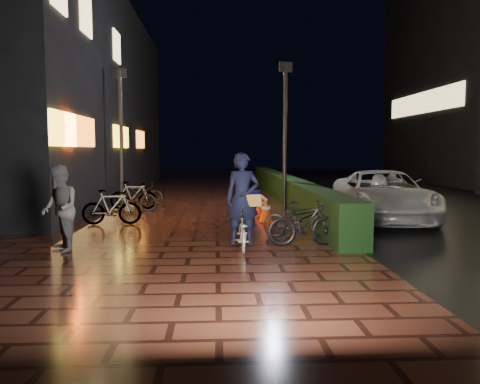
{
  "coord_description": "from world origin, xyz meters",
  "views": [
    {
      "loc": [
        0.53,
        -11.01,
        2.05
      ],
      "look_at": [
        1.07,
        -0.43,
        1.1
      ],
      "focal_mm": 35.0,
      "sensor_mm": 36.0,
      "label": 1
    }
  ],
  "objects": [
    {
      "name": "lamp_post_hedge",
      "position": [
        2.86,
        4.8,
        2.74
      ],
      "size": [
        0.47,
        0.23,
        4.98
      ],
      "color": "black",
      "rests_on": "ground"
    },
    {
      "name": "parked_bikes_storefront",
      "position": [
        -2.32,
        4.69,
        0.46
      ],
      "size": [
        1.73,
        5.16,
        0.97
      ],
      "color": "black",
      "rests_on": "ground"
    },
    {
      "name": "hedge",
      "position": [
        3.3,
        8.0,
        0.5
      ],
      "size": [
        0.7,
        20.0,
        1.0
      ],
      "primitive_type": "cube",
      "color": "black",
      "rests_on": "ground"
    },
    {
      "name": "van",
      "position": [
        5.39,
        2.39,
        0.73
      ],
      "size": [
        3.06,
        5.46,
        1.44
      ],
      "primitive_type": "imported",
      "rotation": [
        0.0,
        0.0,
        -0.13
      ],
      "color": "silver",
      "rests_on": "ground"
    },
    {
      "name": "cart_assembly",
      "position": [
        1.83,
        4.83,
        0.49
      ],
      "size": [
        0.66,
        0.56,
        0.95
      ],
      "color": "black",
      "rests_on": "ground"
    },
    {
      "name": "lamp_post_sf",
      "position": [
        -2.89,
        6.2,
        2.73
      ],
      "size": [
        0.48,
        0.15,
        4.97
      ],
      "color": "black",
      "rests_on": "ground"
    },
    {
      "name": "ground",
      "position": [
        0.0,
        0.0,
        0.0
      ],
      "size": [
        80.0,
        80.0,
        0.0
      ],
      "primitive_type": "plane",
      "color": "#381911",
      "rests_on": "ground"
    },
    {
      "name": "parked_bikes_hedge",
      "position": [
        2.45,
        -0.63,
        0.46
      ],
      "size": [
        1.73,
        1.67,
        0.97
      ],
      "color": "black",
      "rests_on": "ground"
    },
    {
      "name": "traffic_barrier",
      "position": [
        1.94,
        2.83,
        0.33
      ],
      "size": [
        0.44,
        1.65,
        0.66
      ],
      "color": "#F6480C",
      "rests_on": "ground"
    },
    {
      "name": "asphalt_road",
      "position": [
        9.0,
        5.0,
        0.0
      ],
      "size": [
        11.0,
        60.0,
        0.01
      ],
      "primitive_type": "cube",
      "color": "black",
      "rests_on": "ground"
    },
    {
      "name": "bystander_person",
      "position": [
        -2.63,
        -1.5,
        0.88
      ],
      "size": [
        1.01,
        1.08,
        1.76
      ],
      "primitive_type": "imported",
      "rotation": [
        0.0,
        0.0,
        -1.03
      ],
      "color": "#59595B",
      "rests_on": "ground"
    },
    {
      "name": "cyclist",
      "position": [
        1.07,
        -1.48,
        0.74
      ],
      "size": [
        0.72,
        1.4,
        2.0
      ],
      "color": "white",
      "rests_on": "ground"
    }
  ]
}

